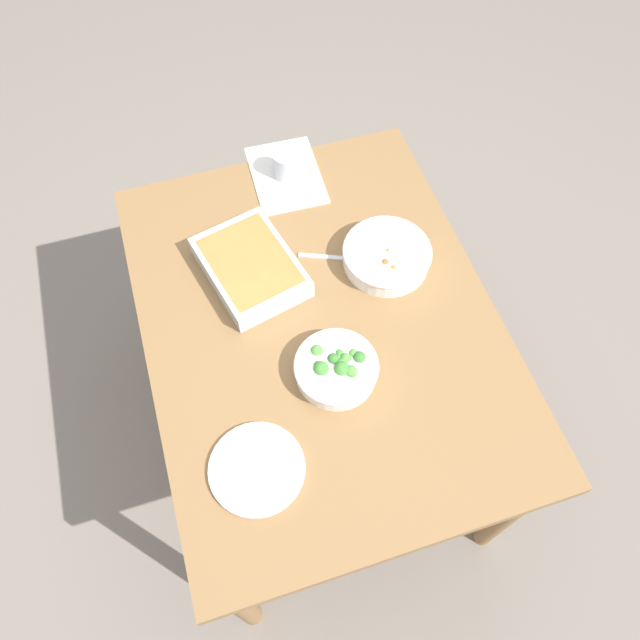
# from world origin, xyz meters

# --- Properties ---
(ground_plane) EXTENTS (6.00, 6.00, 0.00)m
(ground_plane) POSITION_xyz_m (0.00, 0.00, 0.00)
(ground_plane) COLOR slate
(dining_table) EXTENTS (1.20, 0.90, 0.74)m
(dining_table) POSITION_xyz_m (0.00, 0.00, 0.65)
(dining_table) COLOR olive
(dining_table) RESTS_ON ground_plane
(placemat) EXTENTS (0.29, 0.21, 0.00)m
(placemat) POSITION_xyz_m (-0.51, 0.05, 0.74)
(placemat) COLOR silver
(placemat) RESTS_ON dining_table
(stew_bowl) EXTENTS (0.24, 0.24, 0.06)m
(stew_bowl) POSITION_xyz_m (-0.12, 0.23, 0.77)
(stew_bowl) COLOR white
(stew_bowl) RESTS_ON dining_table
(broccoli_bowl) EXTENTS (0.21, 0.21, 0.07)m
(broccoli_bowl) POSITION_xyz_m (0.16, -0.01, 0.77)
(broccoli_bowl) COLOR white
(broccoli_bowl) RESTS_ON dining_table
(baking_dish) EXTENTS (0.34, 0.28, 0.06)m
(baking_dish) POSITION_xyz_m (-0.20, -0.13, 0.77)
(baking_dish) COLOR silver
(baking_dish) RESTS_ON dining_table
(drink_cup) EXTENTS (0.07, 0.07, 0.08)m
(drink_cup) POSITION_xyz_m (-0.51, 0.05, 0.78)
(drink_cup) COLOR #B2BCC6
(drink_cup) RESTS_ON dining_table
(side_plate) EXTENTS (0.22, 0.22, 0.01)m
(side_plate) POSITION_xyz_m (0.33, -0.25, 0.75)
(side_plate) COLOR white
(side_plate) RESTS_ON dining_table
(spoon_by_stew) EXTENTS (0.09, 0.17, 0.01)m
(spoon_by_stew) POSITION_xyz_m (-0.17, 0.11, 0.74)
(spoon_by_stew) COLOR silver
(spoon_by_stew) RESTS_ON dining_table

